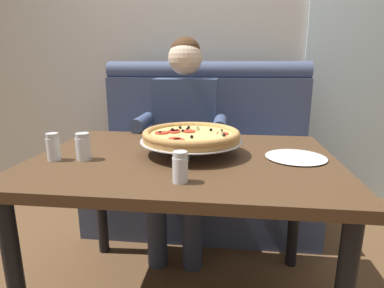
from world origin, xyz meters
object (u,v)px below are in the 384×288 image
dining_table (184,176)px  patio_chair (358,124)px  diner_main (184,130)px  booth_bench (203,165)px  pizza (191,136)px  shaker_oregano (53,149)px  plate_near_left (296,156)px  shaker_parmesan (83,148)px  shaker_pepper_flakes (180,169)px

dining_table → patio_chair: size_ratio=1.45×
diner_main → patio_chair: bearing=41.8°
booth_bench → pizza: booth_bench is taller
booth_bench → dining_table: (0.00, -0.92, 0.25)m
booth_bench → diner_main: size_ratio=1.20×
shaker_oregano → plate_near_left: 0.98m
pizza → shaker_parmesan: (-0.42, -0.14, -0.03)m
diner_main → shaker_parmesan: (-0.30, -0.75, 0.07)m
shaker_oregano → booth_bench: bearing=63.7°
booth_bench → plate_near_left: 1.06m
booth_bench → patio_chair: (1.47, 1.13, 0.13)m
diner_main → pizza: size_ratio=2.93×
dining_table → patio_chair: patio_chair is taller
pizza → shaker_pepper_flakes: size_ratio=4.17×
pizza → shaker_parmesan: size_ratio=3.97×
diner_main → pizza: (0.12, -0.61, 0.10)m
shaker_oregano → shaker_pepper_flakes: (0.54, -0.18, -0.00)m
patio_chair → shaker_oregano: bearing=-132.4°
diner_main → shaker_pepper_flakes: size_ratio=12.22×
shaker_parmesan → dining_table: bearing=13.6°
shaker_pepper_flakes → shaker_parmesan: bearing=154.6°
booth_bench → shaker_parmesan: 1.15m
shaker_oregano → shaker_parmesan: 0.12m
diner_main → shaker_oregano: size_ratio=11.49×
dining_table → shaker_oregano: (-0.51, -0.12, 0.13)m
shaker_pepper_flakes → patio_chair: 2.77m
diner_main → patio_chair: 2.11m
pizza → plate_near_left: size_ratio=1.76×
pizza → shaker_oregano: size_ratio=3.92×
shaker_oregano → shaker_pepper_flakes: 0.57m
dining_table → pizza: (0.02, 0.04, 0.17)m
shaker_parmesan → patio_chair: (1.87, 2.15, -0.26)m
shaker_pepper_flakes → plate_near_left: 0.54m
shaker_pepper_flakes → patio_chair: (1.44, 2.35, -0.26)m
shaker_parmesan → booth_bench: bearing=68.6°
pizza → shaker_oregano: bearing=-163.6°
pizza → shaker_pepper_flakes: pizza is taller
booth_bench → shaker_parmesan: bearing=-111.4°
booth_bench → pizza: size_ratio=3.51×
diner_main → pizza: bearing=-78.6°
shaker_parmesan → patio_chair: bearing=49.0°
shaker_parmesan → plate_near_left: bearing=8.1°
booth_bench → shaker_pepper_flakes: booth_bench is taller
dining_table → diner_main: bearing=98.6°
diner_main → shaker_parmesan: bearing=-111.8°
dining_table → shaker_oregano: bearing=-167.0°
diner_main → shaker_parmesan: 0.81m
diner_main → dining_table: bearing=-81.4°
pizza → plate_near_left: bearing=-1.7°
diner_main → plate_near_left: diner_main is taller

